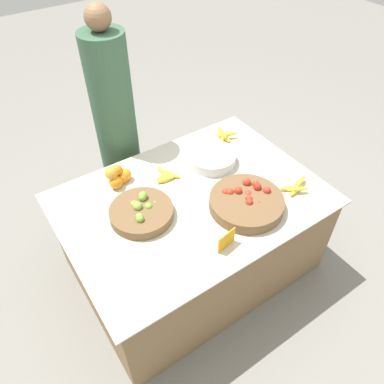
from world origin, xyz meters
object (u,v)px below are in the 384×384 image
object	(u,v)px
lime_bowl	(142,212)
metal_bowl	(212,158)
price_sign	(226,240)
vendor_person	(117,131)
tomato_basket	(246,202)

from	to	relation	value
lime_bowl	metal_bowl	bearing A→B (deg)	14.94
lime_bowl	price_sign	bearing A→B (deg)	-59.64
metal_bowl	price_sign	xyz separation A→B (m)	(-0.36, -0.62, 0.02)
metal_bowl	vendor_person	size ratio (longest dim) A/B	0.20
lime_bowl	tomato_basket	size ratio (longest dim) A/B	0.84
tomato_basket	metal_bowl	bearing A→B (deg)	80.15
lime_bowl	vendor_person	size ratio (longest dim) A/B	0.23
metal_bowl	price_sign	distance (m)	0.71
tomato_basket	price_sign	size ratio (longest dim) A/B	3.51
metal_bowl	vendor_person	xyz separation A→B (m)	(-0.40, 0.59, 0.04)
price_sign	lime_bowl	bearing A→B (deg)	110.61
lime_bowl	metal_bowl	distance (m)	0.64
tomato_basket	metal_bowl	distance (m)	0.45
tomato_basket	price_sign	bearing A→B (deg)	-149.08
lime_bowl	tomato_basket	xyz separation A→B (m)	(0.54, -0.28, 0.01)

